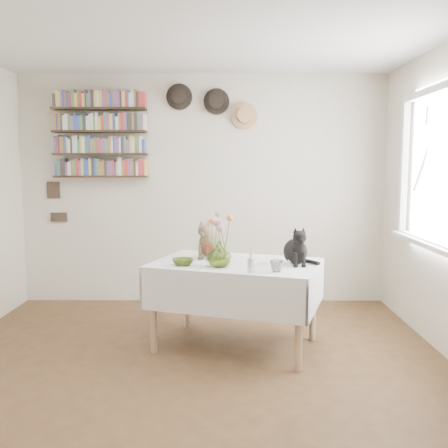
{
  "coord_description": "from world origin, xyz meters",
  "views": [
    {
      "loc": [
        0.26,
        -3.25,
        1.51
      ],
      "look_at": [
        0.24,
        0.71,
        1.05
      ],
      "focal_mm": 40.0,
      "sensor_mm": 36.0,
      "label": 1
    }
  ],
  "objects_px": {
    "dining_table": "(236,283)",
    "tabby_cat": "(211,238)",
    "black_cat": "(295,245)",
    "bookshelf_unit": "(100,135)",
    "flower_vase": "(219,254)"
  },
  "relations": [
    {
      "from": "dining_table",
      "to": "bookshelf_unit",
      "type": "relative_size",
      "value": 1.54
    },
    {
      "from": "tabby_cat",
      "to": "bookshelf_unit",
      "type": "height_order",
      "value": "bookshelf_unit"
    },
    {
      "from": "black_cat",
      "to": "flower_vase",
      "type": "distance_m",
      "value": 0.63
    },
    {
      "from": "flower_vase",
      "to": "bookshelf_unit",
      "type": "bearing_deg",
      "value": 130.38
    },
    {
      "from": "dining_table",
      "to": "bookshelf_unit",
      "type": "bearing_deg",
      "value": 136.91
    },
    {
      "from": "bookshelf_unit",
      "to": "dining_table",
      "type": "bearing_deg",
      "value": -43.09
    },
    {
      "from": "tabby_cat",
      "to": "flower_vase",
      "type": "distance_m",
      "value": 0.43
    },
    {
      "from": "tabby_cat",
      "to": "black_cat",
      "type": "height_order",
      "value": "tabby_cat"
    },
    {
      "from": "black_cat",
      "to": "bookshelf_unit",
      "type": "height_order",
      "value": "bookshelf_unit"
    },
    {
      "from": "dining_table",
      "to": "tabby_cat",
      "type": "xyz_separation_m",
      "value": [
        -0.22,
        0.23,
        0.35
      ]
    },
    {
      "from": "tabby_cat",
      "to": "flower_vase",
      "type": "bearing_deg",
      "value": -55.51
    },
    {
      "from": "tabby_cat",
      "to": "black_cat",
      "type": "distance_m",
      "value": 0.76
    },
    {
      "from": "bookshelf_unit",
      "to": "flower_vase",
      "type": "bearing_deg",
      "value": -49.62
    },
    {
      "from": "dining_table",
      "to": "flower_vase",
      "type": "height_order",
      "value": "flower_vase"
    },
    {
      "from": "black_cat",
      "to": "bookshelf_unit",
      "type": "bearing_deg",
      "value": 135.79
    }
  ]
}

